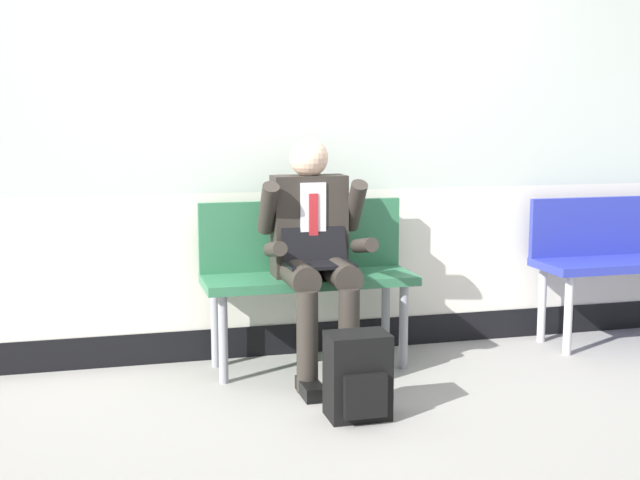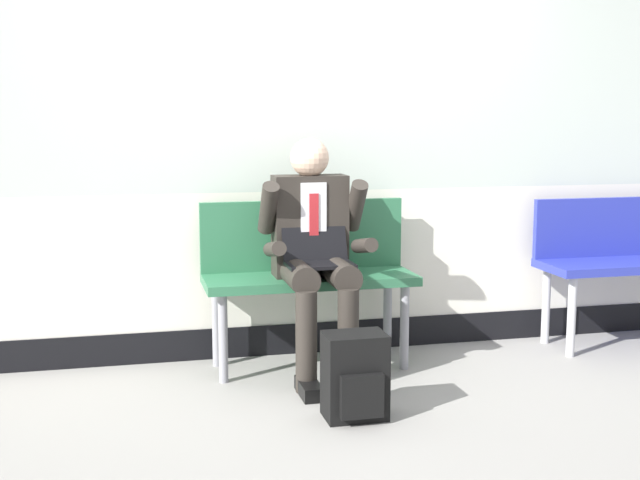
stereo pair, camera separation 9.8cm
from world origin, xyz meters
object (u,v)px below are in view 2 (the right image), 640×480
object	(u,v)px
person_seated	(315,249)
backpack	(355,377)
bench_empty	(635,254)
bench_with_person	(307,267)

from	to	relation	value
person_seated	backpack	bearing A→B (deg)	-87.59
person_seated	bench_empty	bearing A→B (deg)	5.40
bench_with_person	backpack	distance (m)	0.96
person_seated	backpack	world-z (taller)	person_seated
bench_empty	person_seated	world-z (taller)	person_seated
bench_with_person	backpack	world-z (taller)	bench_with_person
bench_with_person	bench_empty	xyz separation A→B (m)	(2.07, -0.00, -0.01)
bench_empty	backpack	world-z (taller)	bench_empty
bench_with_person	bench_empty	world-z (taller)	bench_with_person
bench_with_person	bench_empty	distance (m)	2.07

